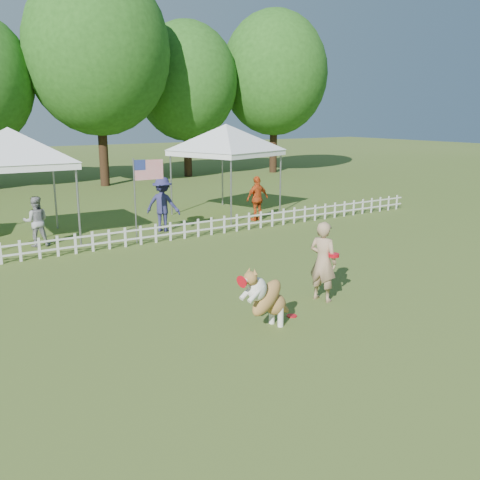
{
  "coord_description": "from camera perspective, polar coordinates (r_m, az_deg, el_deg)",
  "views": [
    {
      "loc": [
        -6.89,
        -8.03,
        3.94
      ],
      "look_at": [
        -0.37,
        2.0,
        1.1
      ],
      "focal_mm": 40.0,
      "sensor_mm": 36.0,
      "label": 1
    }
  ],
  "objects": [
    {
      "name": "tree_right",
      "position": [
        34.44,
        -5.73,
        15.4
      ],
      "size": [
        6.2,
        6.2,
        10.4
      ],
      "primitive_type": null,
      "color": "#214E16",
      "rests_on": "ground"
    },
    {
      "name": "spectator_b",
      "position": [
        18.36,
        -8.23,
        3.78
      ],
      "size": [
        1.32,
        1.34,
        1.85
      ],
      "primitive_type": "imported",
      "rotation": [
        0.0,
        0.0,
        2.32
      ],
      "color": "navy",
      "rests_on": "ground"
    },
    {
      "name": "canopy_tent_right",
      "position": [
        21.3,
        -1.48,
        7.41
      ],
      "size": [
        4.22,
        4.22,
        3.46
      ],
      "primitive_type": null,
      "rotation": [
        0.0,
        0.0,
        0.31
      ],
      "color": "white",
      "rests_on": "ground"
    },
    {
      "name": "tree_center_right",
      "position": [
        30.76,
        -14.86,
        17.34
      ],
      "size": [
        7.6,
        7.6,
        12.6
      ],
      "primitive_type": null,
      "color": "#214E16",
      "rests_on": "ground"
    },
    {
      "name": "spectator_c",
      "position": [
        20.04,
        1.86,
        4.45
      ],
      "size": [
        1.01,
        0.49,
        1.68
      ],
      "primitive_type": "imported",
      "rotation": [
        0.0,
        0.0,
        3.22
      ],
      "color": "#C24516",
      "rests_on": "ground"
    },
    {
      "name": "tree_far_right",
      "position": [
        36.8,
        3.67,
        16.08
      ],
      "size": [
        7.0,
        7.0,
        11.4
      ],
      "primitive_type": null,
      "color": "#214E16",
      "rests_on": "ground"
    },
    {
      "name": "flag_pole",
      "position": [
        16.69,
        -11.12,
        4.05
      ],
      "size": [
        1.01,
        0.15,
        2.62
      ],
      "primitive_type": null,
      "rotation": [
        0.0,
        0.0,
        -0.05
      ],
      "color": "gray",
      "rests_on": "ground"
    },
    {
      "name": "ground",
      "position": [
        11.29,
        7.19,
        -7.18
      ],
      "size": [
        120.0,
        120.0,
        0.0
      ],
      "primitive_type": "plane",
      "color": "#3E561B",
      "rests_on": "ground"
    },
    {
      "name": "handler",
      "position": [
        11.53,
        8.84,
        -2.27
      ],
      "size": [
        0.59,
        0.73,
        1.73
      ],
      "primitive_type": "imported",
      "rotation": [
        0.0,
        0.0,
        1.89
      ],
      "color": "tan",
      "rests_on": "ground"
    },
    {
      "name": "canopy_tent_left",
      "position": [
        17.82,
        -23.04,
        5.19
      ],
      "size": [
        3.46,
        3.46,
        3.46
      ],
      "primitive_type": null,
      "rotation": [
        0.0,
        0.0,
        -0.03
      ],
      "color": "white",
      "rests_on": "ground"
    },
    {
      "name": "picket_fence",
      "position": [
        16.93,
        -8.2,
        0.81
      ],
      "size": [
        22.0,
        0.08,
        0.6
      ],
      "primitive_type": null,
      "color": "silver",
      "rests_on": "ground"
    },
    {
      "name": "dog",
      "position": [
        9.96,
        2.94,
        -6.14
      ],
      "size": [
        1.25,
        0.64,
        1.24
      ],
      "primitive_type": null,
      "rotation": [
        0.0,
        0.0,
        0.21
      ],
      "color": "brown",
      "rests_on": "ground"
    },
    {
      "name": "frisbee_on_turf",
      "position": [
        10.8,
        5.55,
        -8.05
      ],
      "size": [
        0.27,
        0.27,
        0.02
      ],
      "primitive_type": "cylinder",
      "rotation": [
        0.0,
        0.0,
        -0.4
      ],
      "color": "red",
      "rests_on": "ground"
    },
    {
      "name": "spectator_a",
      "position": [
        17.25,
        -20.92,
        1.87
      ],
      "size": [
        0.86,
        0.74,
        1.53
      ],
      "primitive_type": "imported",
      "rotation": [
        0.0,
        0.0,
        2.9
      ],
      "color": "gray",
      "rests_on": "ground"
    }
  ]
}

